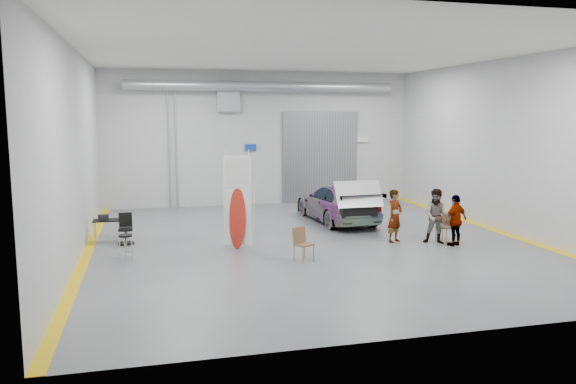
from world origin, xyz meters
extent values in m
plane|color=#5A5D62|center=(0.00, 0.00, 0.00)|extent=(16.00, 16.00, 0.00)
cube|color=#B1B4B6|center=(-7.00, 0.00, 3.00)|extent=(0.02, 16.00, 6.00)
cube|color=#B1B4B6|center=(7.00, 0.00, 3.00)|extent=(0.02, 16.00, 6.00)
cube|color=#B1B4B6|center=(0.00, 8.00, 3.00)|extent=(14.00, 0.02, 6.00)
cube|color=#B1B4B6|center=(0.00, -8.00, 3.00)|extent=(14.00, 0.02, 6.00)
cube|color=white|center=(0.00, 0.00, 6.00)|extent=(14.00, 16.00, 0.02)
cube|color=gray|center=(2.80, 7.92, 2.10)|extent=(3.60, 0.12, 4.20)
cube|color=#9B9EA3|center=(-1.50, 7.92, 4.80)|extent=(1.00, 0.50, 1.20)
cylinder|color=#9B9EA3|center=(0.00, 7.40, 5.30)|extent=(11.90, 0.44, 0.44)
cube|color=#123899|center=(-0.50, 7.92, 2.60)|extent=(0.50, 0.04, 0.30)
cube|color=white|center=(4.80, 7.92, 2.90)|extent=(0.70, 0.04, 0.25)
cylinder|color=#9B9EA3|center=(-3.80, 7.92, 2.50)|extent=(0.08, 0.08, 5.00)
cylinder|color=#9B9EA3|center=(-4.10, 7.92, 2.50)|extent=(0.08, 0.08, 5.00)
cube|color=yellow|center=(-6.85, 0.00, 0.01)|extent=(0.30, 16.00, 0.01)
cube|color=yellow|center=(6.85, 0.00, 0.01)|extent=(0.30, 16.00, 0.01)
imported|color=white|center=(1.98, 3.11, 0.71)|extent=(2.27, 5.00, 1.42)
imported|color=brown|center=(2.63, -0.67, 0.85)|extent=(0.74, 0.67, 1.70)
imported|color=slate|center=(3.83, -1.20, 0.88)|extent=(1.07, 1.00, 1.76)
imported|color=#A85C38|center=(4.24, -1.62, 0.81)|extent=(1.01, 0.69, 1.62)
cube|color=white|center=(-2.33, -0.32, 1.01)|extent=(0.81, 0.34, 1.83)
ellipsoid|color=red|center=(-2.33, -0.40, 0.96)|extent=(0.56, 0.41, 1.93)
cube|color=white|center=(-2.33, -0.34, 2.38)|extent=(0.79, 0.33, 0.96)
cylinder|color=white|center=(-2.69, -0.32, 1.52)|extent=(0.02, 0.02, 3.04)
cylinder|color=white|center=(-1.98, -0.32, 1.52)|extent=(0.02, 0.02, 3.04)
cube|color=brown|center=(-0.87, -2.29, 0.48)|extent=(0.59, 0.58, 0.04)
cube|color=brown|center=(-0.87, -2.08, 0.73)|extent=(0.45, 0.27, 0.43)
cube|color=brown|center=(4.21, -1.02, 0.47)|extent=(0.58, 0.59, 0.04)
cube|color=brown|center=(4.21, -0.82, 0.72)|extent=(0.29, 0.43, 0.42)
cylinder|color=black|center=(-5.70, -1.10, 0.74)|extent=(0.37, 0.37, 0.05)
torus|color=silver|center=(-5.70, -1.10, 0.24)|extent=(0.39, 0.39, 0.02)
cylinder|color=#9B9EA3|center=(-6.75, 1.48, 0.34)|extent=(0.03, 0.03, 0.67)
cylinder|color=#9B9EA3|center=(-5.73, 1.48, 0.34)|extent=(0.03, 0.03, 0.67)
cylinder|color=#9B9EA3|center=(-6.75, 1.95, 0.34)|extent=(0.03, 0.03, 0.67)
cylinder|color=#9B9EA3|center=(-5.73, 1.95, 0.34)|extent=(0.03, 0.03, 0.67)
cube|color=black|center=(-6.24, 1.71, 0.69)|extent=(1.12, 0.57, 0.04)
cylinder|color=navy|center=(-5.96, 1.62, 0.81)|extent=(0.07, 0.07, 0.21)
cube|color=black|center=(-6.47, 1.76, 0.79)|extent=(0.33, 0.21, 0.17)
cylinder|color=black|center=(-5.77, 1.10, 0.04)|extent=(0.52, 0.52, 0.04)
cylinder|color=black|center=(-5.77, 1.10, 0.26)|extent=(0.06, 0.06, 0.44)
cube|color=black|center=(-5.77, 1.10, 0.48)|extent=(0.42, 0.42, 0.06)
cube|color=black|center=(-5.77, 1.30, 0.75)|extent=(0.40, 0.06, 0.46)
cube|color=silver|center=(1.98, 0.91, 1.44)|extent=(1.66, 1.01, 0.04)
camera|label=1|loc=(-5.02, -17.02, 4.09)|focal=35.00mm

